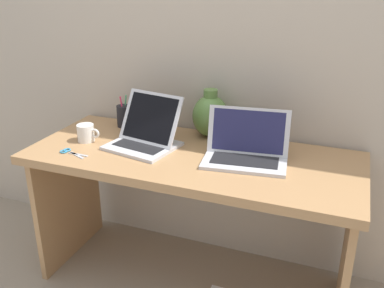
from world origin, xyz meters
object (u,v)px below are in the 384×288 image
at_px(coffee_mug, 86,133).
at_px(green_vase, 210,115).
at_px(laptop_right, 246,147).
at_px(laptop_left, 146,133).
at_px(scissors, 70,152).
at_px(pen_cup, 124,116).

bearing_deg(coffee_mug, green_vase, 27.87).
relative_size(laptop_right, green_vase, 1.61).
height_order(laptop_left, scissors, laptop_left).
xyz_separation_m(laptop_left, laptop_right, (0.48, 0.01, -0.00)).
distance_m(laptop_right, scissors, 0.80).
xyz_separation_m(laptop_left, green_vase, (0.24, 0.23, 0.04)).
bearing_deg(scissors, laptop_left, 36.22).
height_order(green_vase, coffee_mug, green_vase).
relative_size(green_vase, pen_cup, 1.40).
distance_m(laptop_left, pen_cup, 0.30).
bearing_deg(pen_cup, coffee_mug, -104.84).
relative_size(laptop_right, scissors, 2.58).
xyz_separation_m(laptop_right, green_vase, (-0.24, 0.22, 0.05)).
xyz_separation_m(laptop_left, coffee_mug, (-0.29, -0.06, -0.02)).
xyz_separation_m(green_vase, coffee_mug, (-0.53, -0.28, -0.06)).
distance_m(laptop_right, coffee_mug, 0.78).
relative_size(green_vase, scissors, 1.61).
relative_size(laptop_right, coffee_mug, 3.24).
distance_m(laptop_left, green_vase, 0.33).
bearing_deg(coffee_mug, pen_cup, 75.16).
distance_m(green_vase, coffee_mug, 0.61).
bearing_deg(coffee_mug, scissors, -86.19).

